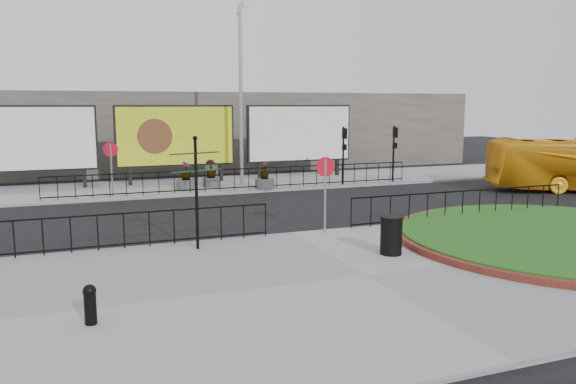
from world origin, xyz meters
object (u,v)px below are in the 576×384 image
fingerpost_sign (196,181)px  planter_c (265,180)px  bollard (90,303)px  planter_b (211,176)px  litter_bin (391,235)px  lamp_post (241,93)px  billboard_mid (176,136)px  planter_a (186,180)px

fingerpost_sign → planter_c: (5.50, 10.40, -1.52)m
bollard → planter_b: (6.25, 16.86, 0.11)m
litter_bin → planter_c: planter_c is taller
planter_b → fingerpost_sign: bearing=-104.9°
lamp_post → planter_c: size_ratio=6.90×
billboard_mid → planter_b: (1.38, -1.97, -1.94)m
bollard → litter_bin: 8.31m
bollard → planter_b: bearing=69.7°
litter_bin → planter_c: 12.91m
litter_bin → planter_c: (0.59, 12.90, -0.09)m
planter_c → planter_a: bearing=164.9°
planter_a → fingerpost_sign: bearing=-99.0°
planter_a → planter_b: planter_b is taller
lamp_post → planter_b: (-1.62, 0.00, -4.16)m
billboard_mid → bollard: 19.56m
litter_bin → planter_a: (-3.11, 13.90, -0.06)m
bollard → litter_bin: size_ratio=0.73×
planter_c → planter_b: bearing=145.4°
billboard_mid → litter_bin: bearing=-79.3°
litter_bin → planter_c: size_ratio=0.80×
lamp_post → planter_b: 4.47m
billboard_mid → lamp_post: lamp_post is taller
lamp_post → litter_bin: bearing=-89.6°
lamp_post → planter_a: size_ratio=6.67×
planter_a → planter_c: planter_a is taller
fingerpost_sign → planter_b: 12.50m
billboard_mid → planter_b: 3.09m
fingerpost_sign → planter_a: 11.63m
billboard_mid → lamp_post: (3.01, -1.97, 2.23)m
lamp_post → planter_a: (-3.01, -0.60, -4.22)m
fingerpost_sign → planter_a: size_ratio=2.36×
billboard_mid → planter_c: bearing=-44.0°
fingerpost_sign → planter_a: fingerpost_sign is taller
planter_c → bollard: bearing=-119.3°
bollard → litter_bin: litter_bin is taller
billboard_mid → bollard: (-4.86, -18.83, -2.05)m
litter_bin → bollard: bearing=-163.5°
bollard → planter_b: 17.98m
fingerpost_sign → planter_c: fingerpost_sign is taller
lamp_post → bollard: size_ratio=11.84×
fingerpost_sign → planter_b: bearing=63.4°
planter_c → fingerpost_sign: bearing=-117.9°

